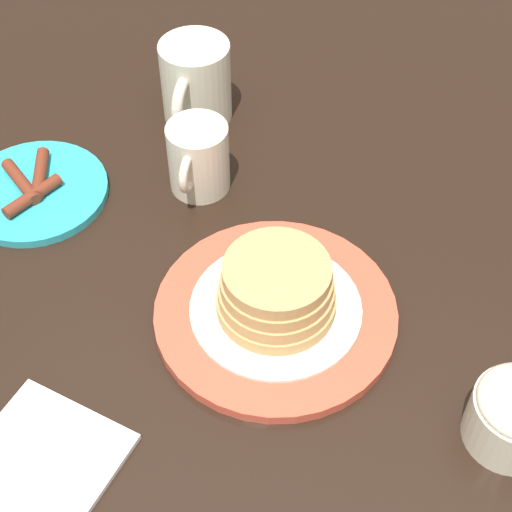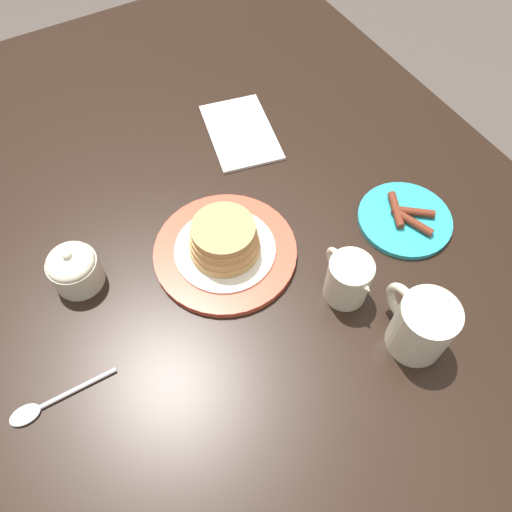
{
  "view_description": "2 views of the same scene",
  "coord_description": "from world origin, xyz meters",
  "px_view_note": "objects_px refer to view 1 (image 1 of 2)",
  "views": [
    {
      "loc": [
        0.47,
        0.12,
        1.34
      ],
      "look_at": [
        -0.02,
        -0.01,
        0.75
      ],
      "focal_mm": 55.0,
      "sensor_mm": 36.0,
      "label": 1
    },
    {
      "loc": [
        -0.4,
        0.2,
        1.42
      ],
      "look_at": [
        -0.02,
        -0.01,
        0.75
      ],
      "focal_mm": 35.0,
      "sensor_mm": 36.0,
      "label": 2
    }
  ],
  "objects_px": {
    "pancake_plate": "(276,301)",
    "napkin": "(15,498)",
    "creamer_pitcher": "(199,156)",
    "side_plate_bacon": "(35,190)",
    "coffee_mug": "(195,82)"
  },
  "relations": [
    {
      "from": "pancake_plate",
      "to": "napkin",
      "type": "bearing_deg",
      "value": -33.99
    },
    {
      "from": "creamer_pitcher",
      "to": "side_plate_bacon",
      "type": "bearing_deg",
      "value": -69.45
    },
    {
      "from": "side_plate_bacon",
      "to": "creamer_pitcher",
      "type": "xyz_separation_m",
      "value": [
        -0.06,
        0.17,
        0.04
      ]
    },
    {
      "from": "pancake_plate",
      "to": "side_plate_bacon",
      "type": "height_order",
      "value": "pancake_plate"
    },
    {
      "from": "coffee_mug",
      "to": "napkin",
      "type": "height_order",
      "value": "coffee_mug"
    },
    {
      "from": "coffee_mug",
      "to": "creamer_pitcher",
      "type": "xyz_separation_m",
      "value": [
        0.12,
        0.04,
        -0.01
      ]
    },
    {
      "from": "side_plate_bacon",
      "to": "creamer_pitcher",
      "type": "relative_size",
      "value": 1.54
    },
    {
      "from": "coffee_mug",
      "to": "creamer_pitcher",
      "type": "distance_m",
      "value": 0.12
    },
    {
      "from": "pancake_plate",
      "to": "side_plate_bacon",
      "type": "relative_size",
      "value": 1.46
    },
    {
      "from": "side_plate_bacon",
      "to": "coffee_mug",
      "type": "height_order",
      "value": "coffee_mug"
    },
    {
      "from": "creamer_pitcher",
      "to": "napkin",
      "type": "relative_size",
      "value": 0.5
    },
    {
      "from": "pancake_plate",
      "to": "napkin",
      "type": "height_order",
      "value": "pancake_plate"
    },
    {
      "from": "coffee_mug",
      "to": "creamer_pitcher",
      "type": "height_order",
      "value": "coffee_mug"
    },
    {
      "from": "napkin",
      "to": "pancake_plate",
      "type": "bearing_deg",
      "value": 146.01
    },
    {
      "from": "side_plate_bacon",
      "to": "napkin",
      "type": "distance_m",
      "value": 0.36
    }
  ]
}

